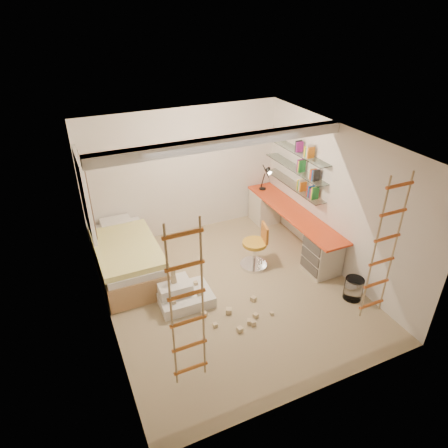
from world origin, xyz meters
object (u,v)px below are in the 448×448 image
bed (127,257)px  swivel_chair (256,252)px  play_platform (182,294)px  desk (291,226)px

bed → swivel_chair: bearing=-19.1°
swivel_chair → play_platform: 1.62m
bed → swivel_chair: 2.32m
bed → play_platform: bearing=-61.4°
desk → swivel_chair: swivel_chair is taller
desk → play_platform: desk is taller
desk → bed: size_ratio=1.40×
play_platform → swivel_chair: bearing=14.0°
desk → bed: desk is taller
desk → swivel_chair: (-1.01, -0.39, -0.09)m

